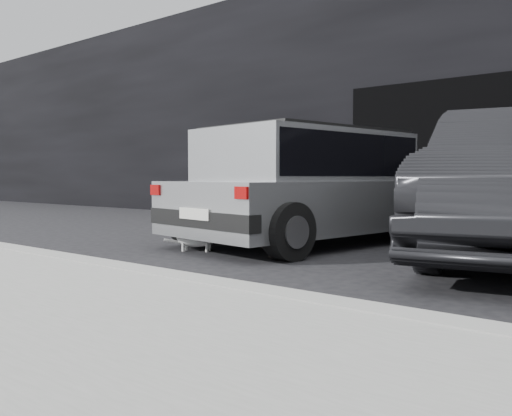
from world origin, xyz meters
The scene contains 8 objects.
ground centered at (0.00, 0.00, 0.00)m, with size 80.00×80.00×0.00m, color black.
building_facade centered at (1.00, 6.00, 2.50)m, with size 34.00×4.00×5.00m, color black.
garage_opening centered at (1.00, 3.99, 1.30)m, with size 4.00×0.10×2.60m, color black.
curb centered at (1.00, -2.60, 0.06)m, with size 18.00×0.25×0.12m, color gray.
sidewalk centered at (1.00, -3.80, 0.06)m, with size 18.00×2.20×0.11m, color gray.
silver_hatchback centered at (0.24, 0.62, 0.83)m, with size 2.53×4.35×1.52m.
cat_siamese centered at (0.70, -0.73, 0.11)m, with size 0.30×0.70×0.24m.
cat_white centered at (-0.36, -0.93, 0.17)m, with size 0.65×0.47×0.34m.
Camera 1 is at (4.25, -5.51, 0.89)m, focal length 38.00 mm.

